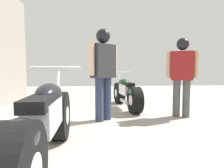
{
  "coord_description": "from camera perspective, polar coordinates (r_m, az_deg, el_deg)",
  "views": [
    {
      "loc": [
        -0.37,
        -0.04,
        0.99
      ],
      "look_at": [
        -0.15,
        3.25,
        0.74
      ],
      "focal_mm": 31.01,
      "sensor_mm": 36.0,
      "label": 1
    }
  ],
  "objects": [
    {
      "name": "ground_plane",
      "position": [
        3.48,
        2.42,
        -12.15
      ],
      "size": [
        15.69,
        15.69,
        0.0
      ],
      "primitive_type": "plane",
      "color": "#9E998E"
    },
    {
      "name": "motorcycle_black_naked",
      "position": [
        4.93,
        4.3,
        -2.68
      ],
      "size": [
        0.64,
        1.97,
        0.92
      ],
      "color": "black",
      "rests_on": "ground_plane"
    },
    {
      "name": "mechanic_in_blue",
      "position": [
        4.21,
        19.97,
        3.89
      ],
      "size": [
        0.62,
        0.38,
        1.62
      ],
      "color": "#4C4C4C",
      "rests_on": "ground_plane"
    },
    {
      "name": "motorcycle_maroon_cruiser",
      "position": [
        2.07,
        -19.64,
        -11.81
      ],
      "size": [
        0.66,
        2.21,
        1.03
      ],
      "color": "black",
      "rests_on": "ground_plane"
    },
    {
      "name": "mechanic_with_helmet",
      "position": [
        3.69,
        -2.59,
        5.27
      ],
      "size": [
        0.59,
        0.53,
        1.75
      ],
      "color": "#2D3851",
      "rests_on": "ground_plane"
    }
  ]
}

